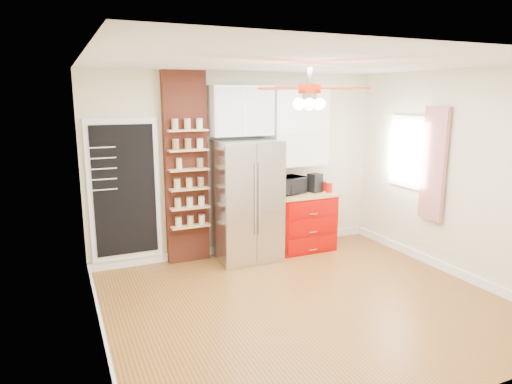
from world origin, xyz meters
name	(u,v)px	position (x,y,z in m)	size (l,w,h in m)	color
floor	(304,302)	(0.00, 0.00, 0.00)	(4.50, 4.50, 0.00)	#905D24
ceiling	(310,62)	(0.00, 0.00, 2.70)	(4.50, 4.50, 0.00)	white
wall_back	(240,164)	(0.00, 2.00, 1.35)	(4.50, 0.02, 2.70)	beige
wall_front	(449,240)	(0.00, -2.00, 1.35)	(4.50, 0.02, 2.70)	beige
wall_left	(92,209)	(-2.25, 0.00, 1.35)	(0.02, 4.00, 2.70)	beige
wall_right	(457,175)	(2.25, 0.00, 1.35)	(0.02, 4.00, 2.70)	beige
chalkboard	(125,191)	(-1.70, 1.96, 1.10)	(0.95, 0.05, 1.95)	white
brick_pillar	(186,169)	(-0.85, 1.92, 1.35)	(0.60, 0.16, 2.70)	brown
fridge	(246,201)	(-0.05, 1.63, 0.88)	(0.90, 0.70, 1.75)	#BBBBC1
upper_glass_cabinet	(241,111)	(-0.05, 1.82, 2.15)	(0.90, 0.35, 0.70)	white
red_cabinet	(303,221)	(0.92, 1.68, 0.45)	(0.94, 0.64, 0.90)	#A70400
upper_shelf_unit	(299,128)	(0.92, 1.85, 1.88)	(0.90, 0.30, 1.15)	white
window	(409,152)	(2.23, 0.90, 1.55)	(0.04, 0.75, 1.05)	white
curtain	(434,164)	(2.18, 0.35, 1.45)	(0.06, 0.40, 1.55)	#B31C17
ceiling_fan	(309,89)	(0.00, 0.00, 2.42)	(1.40, 1.40, 0.44)	silver
toaster_oven	(289,185)	(0.68, 1.71, 1.03)	(0.47, 0.32, 0.26)	black
coffee_maker	(315,183)	(1.11, 1.66, 1.04)	(0.17, 0.18, 0.29)	black
canister_left	(329,188)	(1.29, 1.54, 0.98)	(0.10, 0.10, 0.15)	#B31109
canister_right	(324,186)	(1.29, 1.68, 0.97)	(0.09, 0.09, 0.15)	red
pantry_jar_oats	(179,164)	(-0.98, 1.80, 1.44)	(0.08, 0.08, 0.14)	beige
pantry_jar_beans	(200,163)	(-0.68, 1.80, 1.43)	(0.10, 0.10, 0.12)	olive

